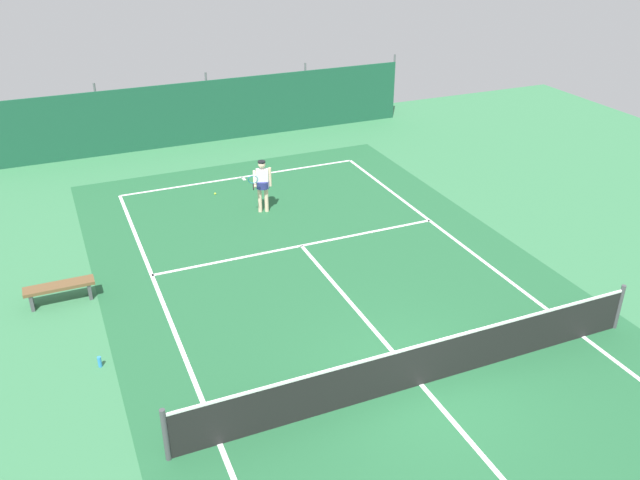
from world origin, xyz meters
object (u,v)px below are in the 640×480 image
tennis_player (262,183)px  tennis_ball_near_player (215,194)px  water_bottle (100,362)px  courtside_bench (60,289)px  tennis_net (423,364)px

tennis_player → tennis_ball_near_player: 2.31m
tennis_ball_near_player → water_bottle: size_ratio=0.28×
tennis_ball_near_player → courtside_bench: 7.01m
tennis_net → tennis_player: bearing=91.5°
tennis_net → tennis_ball_near_player: (-1.25, 10.81, -0.48)m
tennis_ball_near_player → courtside_bench: (-5.06, -4.83, 0.34)m
water_bottle → tennis_net: bearing=-28.2°
tennis_ball_near_player → water_bottle: 8.95m
tennis_net → water_bottle: bearing=151.8°
tennis_player → courtside_bench: size_ratio=1.03×
tennis_net → tennis_ball_near_player: 10.90m
tennis_net → water_bottle: 6.56m
tennis_net → tennis_ball_near_player: size_ratio=153.33×
courtside_bench → water_bottle: bearing=-79.5°
courtside_bench → water_bottle: size_ratio=6.67×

